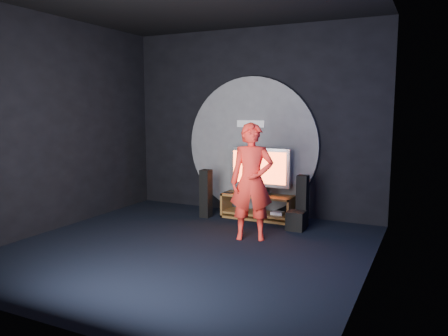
{
  "coord_description": "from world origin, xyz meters",
  "views": [
    {
      "loc": [
        3.15,
        -5.24,
        2.01
      ],
      "look_at": [
        0.09,
        1.05,
        1.05
      ],
      "focal_mm": 35.0,
      "sensor_mm": 36.0,
      "label": 1
    }
  ],
  "objects_px": {
    "tv": "(259,169)",
    "tower_speaker_right": "(302,201)",
    "subwoofer": "(296,221)",
    "player": "(252,182)",
    "media_console": "(258,208)",
    "tower_speaker_left": "(206,194)"
  },
  "relations": [
    {
      "from": "tv",
      "to": "tower_speaker_left",
      "type": "relative_size",
      "value": 1.29
    },
    {
      "from": "player",
      "to": "tower_speaker_right",
      "type": "bearing_deg",
      "value": 42.71
    },
    {
      "from": "subwoofer",
      "to": "player",
      "type": "height_order",
      "value": "player"
    },
    {
      "from": "tv",
      "to": "subwoofer",
      "type": "relative_size",
      "value": 3.61
    },
    {
      "from": "tv",
      "to": "tower_speaker_right",
      "type": "distance_m",
      "value": 1.03
    },
    {
      "from": "media_console",
      "to": "tower_speaker_left",
      "type": "xyz_separation_m",
      "value": [
        -0.92,
        -0.31,
        0.25
      ]
    },
    {
      "from": "media_console",
      "to": "tv",
      "type": "xyz_separation_m",
      "value": [
        -0.01,
        0.07,
        0.72
      ]
    },
    {
      "from": "tower_speaker_left",
      "to": "player",
      "type": "distance_m",
      "value": 1.63
    },
    {
      "from": "tower_speaker_right",
      "to": "subwoofer",
      "type": "height_order",
      "value": "tower_speaker_right"
    },
    {
      "from": "tower_speaker_left",
      "to": "player",
      "type": "xyz_separation_m",
      "value": [
        1.28,
        -0.9,
        0.45
      ]
    },
    {
      "from": "player",
      "to": "tower_speaker_left",
      "type": "bearing_deg",
      "value": 124.41
    },
    {
      "from": "media_console",
      "to": "tower_speaker_left",
      "type": "height_order",
      "value": "tower_speaker_left"
    },
    {
      "from": "tower_speaker_left",
      "to": "media_console",
      "type": "bearing_deg",
      "value": 18.53
    },
    {
      "from": "media_console",
      "to": "tower_speaker_left",
      "type": "relative_size",
      "value": 1.48
    },
    {
      "from": "media_console",
      "to": "player",
      "type": "xyz_separation_m",
      "value": [
        0.36,
        -1.2,
        0.7
      ]
    },
    {
      "from": "player",
      "to": "media_console",
      "type": "bearing_deg",
      "value": 86.17
    },
    {
      "from": "tv",
      "to": "tower_speaker_left",
      "type": "height_order",
      "value": "tv"
    },
    {
      "from": "media_console",
      "to": "tv",
      "type": "relative_size",
      "value": 1.15
    },
    {
      "from": "media_console",
      "to": "tv",
      "type": "height_order",
      "value": "tv"
    },
    {
      "from": "tower_speaker_left",
      "to": "subwoofer",
      "type": "relative_size",
      "value": 2.81
    },
    {
      "from": "player",
      "to": "subwoofer",
      "type": "bearing_deg",
      "value": 37.92
    },
    {
      "from": "tower_speaker_right",
      "to": "tv",
      "type": "bearing_deg",
      "value": 164.17
    }
  ]
}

